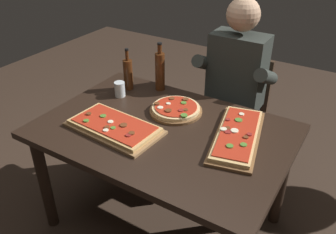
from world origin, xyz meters
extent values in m
plane|color=#38281E|center=(0.00, 0.00, 0.00)|extent=(6.40, 6.40, 0.00)
cube|color=black|center=(0.00, 0.00, 0.72)|extent=(1.40, 0.96, 0.04)
cylinder|color=black|center=(-0.62, -0.40, 0.35)|extent=(0.07, 0.07, 0.70)
cylinder|color=black|center=(-0.62, 0.40, 0.35)|extent=(0.07, 0.07, 0.70)
cylinder|color=black|center=(0.62, 0.40, 0.35)|extent=(0.07, 0.07, 0.70)
cube|color=olive|center=(-0.23, -0.15, 0.75)|extent=(0.55, 0.32, 0.02)
cube|color=tan|center=(-0.23, -0.15, 0.77)|extent=(0.51, 0.29, 0.02)
cube|color=#B72D19|center=(-0.23, -0.15, 0.78)|extent=(0.47, 0.25, 0.01)
cylinder|color=#4C7F2D|center=(-0.20, -0.20, 0.78)|extent=(0.03, 0.03, 0.00)
cylinder|color=brown|center=(-0.23, -0.21, 0.79)|extent=(0.03, 0.03, 0.01)
cylinder|color=brown|center=(-0.08, -0.19, 0.79)|extent=(0.03, 0.03, 0.01)
cylinder|color=brown|center=(-0.17, -0.15, 0.79)|extent=(0.04, 0.04, 0.01)
cylinder|color=beige|center=(-0.22, -0.24, 0.78)|extent=(0.03, 0.03, 0.01)
cylinder|color=#4C7F2D|center=(-0.37, -0.22, 0.79)|extent=(0.03, 0.03, 0.01)
cylinder|color=beige|center=(-0.25, -0.15, 0.78)|extent=(0.03, 0.03, 0.00)
cylinder|color=maroon|center=(-0.08, -0.21, 0.78)|extent=(0.03, 0.03, 0.01)
cylinder|color=brown|center=(-0.41, -0.15, 0.79)|extent=(0.03, 0.03, 0.01)
cylinder|color=#4C7F2D|center=(-0.33, -0.13, 0.79)|extent=(0.03, 0.03, 0.01)
cube|color=brown|center=(0.39, 0.13, 0.75)|extent=(0.36, 0.62, 0.02)
cube|color=#DBB270|center=(0.39, 0.13, 0.77)|extent=(0.32, 0.57, 0.02)
cube|color=#B72D19|center=(0.39, 0.13, 0.78)|extent=(0.29, 0.53, 0.01)
cylinder|color=maroon|center=(0.30, 0.21, 0.79)|extent=(0.03, 0.03, 0.01)
cylinder|color=maroon|center=(0.45, 0.13, 0.79)|extent=(0.03, 0.03, 0.01)
cylinder|color=maroon|center=(0.35, 0.10, 0.78)|extent=(0.04, 0.04, 0.00)
cylinder|color=brown|center=(0.33, 0.13, 0.78)|extent=(0.03, 0.03, 0.01)
cylinder|color=beige|center=(0.34, 0.31, 0.78)|extent=(0.03, 0.03, 0.01)
cylinder|color=brown|center=(0.45, 0.10, 0.79)|extent=(0.03, 0.03, 0.01)
cylinder|color=#4C7F2D|center=(0.41, -0.02, 0.78)|extent=(0.04, 0.04, 0.01)
cylinder|color=#4C7F2D|center=(0.46, 0.03, 0.78)|extent=(0.03, 0.03, 0.01)
cylinder|color=beige|center=(0.37, 0.12, 0.79)|extent=(0.04, 0.04, 0.01)
cylinder|color=beige|center=(0.32, 0.11, 0.79)|extent=(0.04, 0.04, 0.01)
cylinder|color=#4C7F2D|center=(0.35, 0.24, 0.78)|extent=(0.04, 0.04, 0.00)
cylinder|color=brown|center=(-0.03, 0.20, 0.75)|extent=(0.32, 0.32, 0.02)
cylinder|color=#E5C184|center=(-0.03, 0.20, 0.77)|extent=(0.29, 0.29, 0.02)
cylinder|color=#B72D19|center=(-0.03, 0.20, 0.78)|extent=(0.26, 0.26, 0.01)
cylinder|color=brown|center=(-0.10, 0.26, 0.78)|extent=(0.04, 0.04, 0.01)
cylinder|color=#4C7F2D|center=(0.06, 0.12, 0.79)|extent=(0.04, 0.04, 0.01)
cylinder|color=brown|center=(0.04, 0.18, 0.78)|extent=(0.03, 0.03, 0.00)
cylinder|color=brown|center=(-0.02, 0.30, 0.79)|extent=(0.04, 0.04, 0.01)
cylinder|color=brown|center=(-0.04, 0.12, 0.79)|extent=(0.04, 0.04, 0.01)
cylinder|color=brown|center=(-0.14, 0.16, 0.79)|extent=(0.03, 0.03, 0.01)
cylinder|color=beige|center=(-0.05, 0.12, 0.78)|extent=(0.03, 0.03, 0.01)
cylinder|color=beige|center=(-0.10, 0.13, 0.78)|extent=(0.03, 0.03, 0.00)
cylinder|color=#4C7F2D|center=(-0.01, 0.25, 0.78)|extent=(0.03, 0.03, 0.01)
cylinder|color=maroon|center=(0.02, 0.16, 0.78)|extent=(0.03, 0.03, 0.00)
cylinder|color=beige|center=(-0.09, 0.20, 0.78)|extent=(0.03, 0.03, 0.00)
cylinder|color=#47230F|center=(-0.47, 0.30, 0.84)|extent=(0.06, 0.06, 0.21)
cylinder|color=#47230F|center=(-0.47, 0.30, 0.98)|extent=(0.02, 0.02, 0.07)
cylinder|color=black|center=(-0.47, 0.30, 1.02)|extent=(0.03, 0.03, 0.01)
cylinder|color=#47230F|center=(-0.28, 0.41, 0.87)|extent=(0.06, 0.06, 0.26)
cylinder|color=#47230F|center=(-0.28, 0.41, 1.03)|extent=(0.03, 0.03, 0.06)
cylinder|color=black|center=(-0.28, 0.41, 1.06)|extent=(0.03, 0.03, 0.01)
cylinder|color=silver|center=(-0.45, 0.18, 0.79)|extent=(0.07, 0.07, 0.10)
cylinder|color=#5B3814|center=(-0.45, 0.18, 0.76)|extent=(0.06, 0.06, 0.05)
cube|color=#3D2B1E|center=(0.12, 0.78, 0.43)|extent=(0.44, 0.44, 0.04)
cube|color=#3D2B1E|center=(0.12, 0.98, 0.66)|extent=(0.40, 0.04, 0.42)
cylinder|color=#3D2B1E|center=(-0.07, 0.59, 0.21)|extent=(0.04, 0.04, 0.41)
cylinder|color=#3D2B1E|center=(0.31, 0.59, 0.21)|extent=(0.04, 0.04, 0.41)
cylinder|color=#3D2B1E|center=(-0.07, 0.97, 0.21)|extent=(0.04, 0.04, 0.41)
cylinder|color=#3D2B1E|center=(0.31, 0.97, 0.21)|extent=(0.04, 0.04, 0.41)
cylinder|color=#23232D|center=(0.02, 0.60, 0.23)|extent=(0.11, 0.11, 0.45)
cylinder|color=#23232D|center=(0.22, 0.60, 0.23)|extent=(0.11, 0.11, 0.45)
cube|color=#23232D|center=(0.12, 0.68, 0.51)|extent=(0.34, 0.40, 0.12)
cube|color=#2D332D|center=(0.12, 0.78, 0.83)|extent=(0.38, 0.22, 0.52)
sphere|color=tan|center=(0.12, 0.78, 1.22)|extent=(0.22, 0.22, 0.22)
cylinder|color=#2D332D|center=(-0.10, 0.73, 0.86)|extent=(0.09, 0.31, 0.21)
cylinder|color=#2D332D|center=(0.34, 0.73, 0.86)|extent=(0.09, 0.31, 0.21)
camera|label=1|loc=(0.91, -1.41, 1.83)|focal=37.89mm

